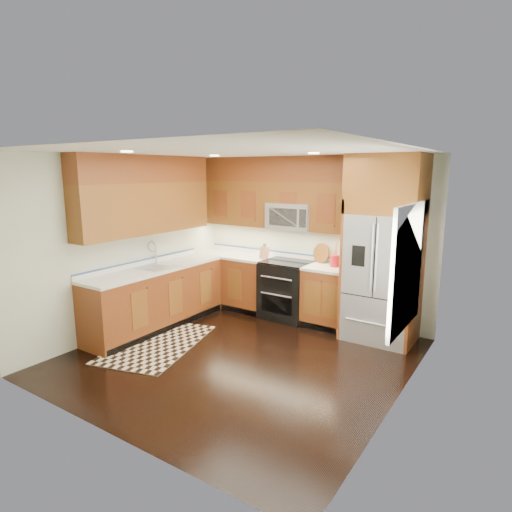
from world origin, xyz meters
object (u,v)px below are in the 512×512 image
Objects in this scene: knife_block at (264,252)px; rug at (157,344)px; range at (286,290)px; utensil_crock at (335,258)px; refrigerator at (383,249)px.

rug is at bearing -104.46° from knife_block.
utensil_crock is at bearing 6.01° from range.
rug is at bearing -130.37° from utensil_crock.
range is at bearing -2.45° from knife_block.
range is 2.50× the size of utensil_crock.
utensil_crock is (0.79, 0.08, 0.60)m from range.
knife_block is (0.51, 1.98, 1.04)m from rug.
utensil_crock is (1.74, 2.04, 1.06)m from rug.
range is 3.75× the size of knife_block.
utensil_crock is at bearing 171.02° from refrigerator.
range is at bearing 48.49° from rug.
utensil_crock is at bearing 2.98° from knife_block.
range reaches higher than rug.
knife_block is 1.23m from utensil_crock.
knife_block is at bearing 177.55° from range.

